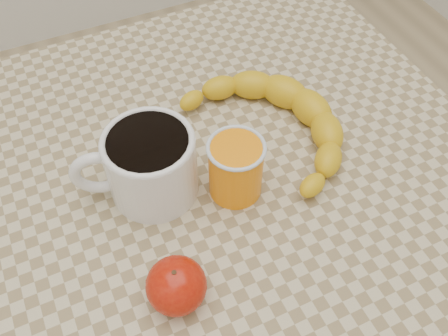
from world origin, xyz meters
name	(u,v)px	position (x,y,z in m)	size (l,w,h in m)	color
table	(224,210)	(0.00, 0.00, 0.66)	(0.80, 0.80, 0.75)	#C1B188
coffee_mug	(148,163)	(-0.10, 0.02, 0.81)	(0.18, 0.15, 0.10)	white
orange_juice_glass	(236,168)	(0.01, -0.03, 0.80)	(0.08, 0.08, 0.09)	orange
apple	(176,285)	(-0.13, -0.14, 0.78)	(0.09, 0.09, 0.07)	#9D0E05
banana	(274,123)	(0.10, 0.04, 0.78)	(0.28, 0.35, 0.05)	gold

